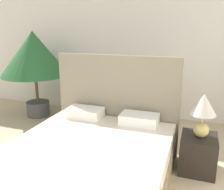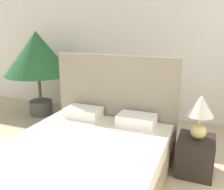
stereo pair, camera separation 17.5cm
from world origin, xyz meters
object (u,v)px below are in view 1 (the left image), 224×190
table_lamp (203,110)px  side_table (108,116)px  bed (88,162)px  armchair_near_window_left (85,108)px  potted_palm (34,56)px  nightstand (198,153)px  armchair_near_window_right (134,113)px

table_lamp → side_table: table_lamp is taller
bed → armchair_near_window_left: 2.02m
potted_palm → side_table: (1.57, -0.07, -1.04)m
nightstand → armchair_near_window_left: bearing=153.1°
bed → armchair_near_window_left: bed is taller
potted_palm → bed: bearing=-42.7°
bed → side_table: size_ratio=5.47×
armchair_near_window_left → potted_palm: size_ratio=0.51×
armchair_near_window_right → table_lamp: (1.13, -1.06, 0.54)m
bed → nightstand: size_ratio=4.56×
armchair_near_window_left → side_table: size_ratio=2.16×
potted_palm → armchair_near_window_right: bearing=-0.6°
nightstand → table_lamp: 0.59m
bed → side_table: (-0.42, 1.77, -0.09)m
armchair_near_window_left → armchair_near_window_right: size_ratio=1.00×
bed → armchair_near_window_right: 1.82m
armchair_near_window_left → table_lamp: table_lamp is taller
armchair_near_window_right → side_table: bearing=-173.8°
armchair_near_window_left → nightstand: bearing=-19.6°
potted_palm → nightstand: potted_palm is taller
armchair_near_window_right → table_lamp: bearing=-42.4°
armchair_near_window_right → table_lamp: table_lamp is taller
bed → nightstand: (1.18, 0.76, -0.06)m
bed → side_table: bearing=103.3°
armchair_near_window_left → potted_palm: 1.45m
armchair_near_window_right → side_table: size_ratio=2.16×
side_table → nightstand: bearing=-32.2°
potted_palm → nightstand: bearing=-18.8°
bed → table_lamp: size_ratio=4.01×
armchair_near_window_left → potted_palm: bearing=-173.9°
bed → potted_palm: 2.87m
potted_palm → side_table: 1.89m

